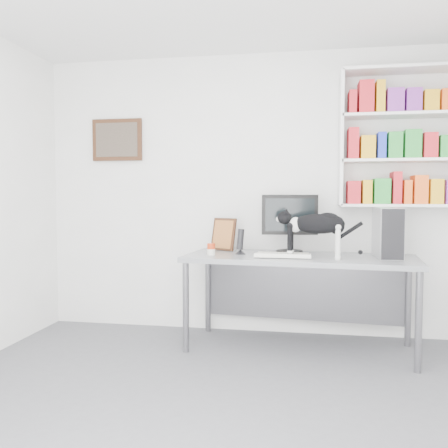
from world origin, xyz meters
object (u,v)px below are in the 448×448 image
object	(u,v)px
desk	(299,303)
keyboard	(283,255)
soup_can	(211,249)
cat	(316,235)
speaker	(240,241)
monitor	(290,223)
pc_tower	(387,232)
leaning_print	(224,234)
bookshelf	(399,138)

from	to	relation	value
desk	keyboard	xyz separation A→B (m)	(-0.14, -0.13, 0.43)
desk	soup_can	bearing A→B (deg)	-169.71
keyboard	cat	size ratio (longest dim) A/B	0.75
speaker	soup_can	xyz separation A→B (m)	(-0.24, -0.10, -0.07)
monitor	speaker	size ratio (longest dim) A/B	2.31
desk	soup_can	xyz separation A→B (m)	(-0.77, -0.07, 0.46)
monitor	pc_tower	bearing A→B (deg)	-17.18
leaning_print	cat	size ratio (longest dim) A/B	0.51
desk	leaning_print	bearing A→B (deg)	162.56
bookshelf	speaker	size ratio (longest dim) A/B	5.31
monitor	keyboard	xyz separation A→B (m)	(-0.04, -0.35, -0.25)
keyboard	speaker	size ratio (longest dim) A/B	2.01
bookshelf	pc_tower	world-z (taller)	bookshelf
monitor	keyboard	distance (m)	0.43
keyboard	leaning_print	size ratio (longest dim) A/B	1.48
monitor	keyboard	bearing A→B (deg)	-102.09
speaker	monitor	bearing A→B (deg)	51.91
bookshelf	leaning_print	xyz separation A→B (m)	(-1.58, -0.05, -0.87)
monitor	soup_can	distance (m)	0.76
monitor	pc_tower	world-z (taller)	monitor
keyboard	soup_can	distance (m)	0.63
monitor	leaning_print	distance (m)	0.64
desk	cat	bearing A→B (deg)	-43.12
bookshelf	soup_can	bearing A→B (deg)	-165.61
desk	pc_tower	xyz separation A→B (m)	(0.73, 0.04, 0.62)
leaning_print	cat	bearing A→B (deg)	-0.33
bookshelf	pc_tower	size ratio (longest dim) A/B	2.96
soup_can	desk	bearing A→B (deg)	5.20
pc_tower	leaning_print	world-z (taller)	pc_tower
speaker	leaning_print	bearing A→B (deg)	155.19
desk	pc_tower	distance (m)	0.96
cat	speaker	bearing A→B (deg)	169.87
keyboard	cat	distance (m)	0.32
keyboard	leaning_print	distance (m)	0.73
monitor	leaning_print	xyz separation A→B (m)	(-0.62, 0.08, -0.11)
bookshelf	soup_can	xyz separation A→B (m)	(-1.62, -0.42, -0.98)
soup_can	monitor	bearing A→B (deg)	23.34
pc_tower	speaker	distance (m)	1.25
pc_tower	soup_can	bearing A→B (deg)	-177.84
bookshelf	speaker	distance (m)	1.68
monitor	speaker	bearing A→B (deg)	-161.46
monitor	keyboard	size ratio (longest dim) A/B	1.15
soup_can	speaker	bearing A→B (deg)	23.10
bookshelf	pc_tower	xyz separation A→B (m)	(-0.13, -0.31, -0.82)
keyboard	monitor	bearing A→B (deg)	82.97
pc_tower	soup_can	distance (m)	1.51
pc_tower	desk	bearing A→B (deg)	-178.88
desk	soup_can	distance (m)	0.90
bookshelf	cat	bearing A→B (deg)	-145.64
bookshelf	leaning_print	bearing A→B (deg)	-178.23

